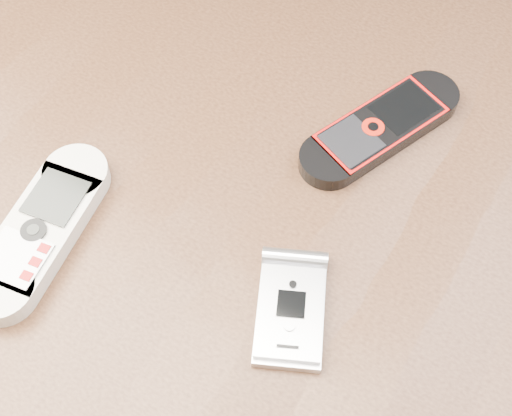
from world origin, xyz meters
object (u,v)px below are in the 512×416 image
Objects in this scene: table at (251,271)px; nokia_white at (41,230)px; motorola_razr at (291,311)px; nokia_black_red at (381,127)px.

nokia_white reaches higher than table.
nokia_white is 0.21m from motorola_razr.
nokia_black_red reaches higher than table.
table is 0.18m from nokia_black_red.
nokia_white is at bearing 166.53° from motorola_razr.
nokia_black_red is at bearing 70.14° from motorola_razr.
table is 7.20× the size of nokia_black_red.
nokia_white reaches higher than motorola_razr.
nokia_black_red is 1.72× the size of motorola_razr.
motorola_razr reaches higher than table.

